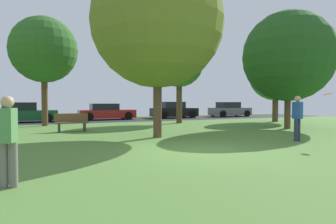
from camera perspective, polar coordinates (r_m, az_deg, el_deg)
The scene contains 15 objects.
ground_plane at distance 8.92m, azimuth 6.27°, elevation -7.60°, with size 44.00×44.00×0.00m, color #547F38.
road_strip at distance 24.04m, azimuth -13.37°, elevation -1.54°, with size 44.00×6.40×0.01m, color #28282B.
oak_tree_left at distance 23.08m, azimuth 20.45°, elevation 7.03°, with size 3.95×3.95×5.53m.
birch_tree_lone at distance 20.27m, azimuth 2.23°, elevation 9.60°, with size 3.37×3.37×5.87m.
maple_tree_far at distance 19.66m, azimuth -23.25°, elevation 11.15°, with size 4.03×4.03×6.69m.
oak_tree_right at distance 17.51m, azimuth 22.60°, elevation 10.08°, with size 4.96×4.96×6.47m.
oak_tree_center at distance 12.50m, azimuth -2.11°, elevation 17.38°, with size 5.48×5.48×7.55m.
person_thrower at distance 11.94m, azimuth 24.12°, elevation -0.73°, with size 0.30×0.35×1.71m.
person_walking at distance 5.75m, azimuth -28.97°, elevation -4.40°, with size 0.30×0.37×1.60m.
frisbee_disc at distance 11.36m, azimuth 28.98°, elevation 3.13°, with size 0.38×0.38×0.08m.
parked_car_green at distance 23.26m, azimuth -26.65°, elevation -0.22°, with size 4.49×2.07×1.44m.
parked_car_red at distance 24.47m, azimuth -12.03°, elevation -0.04°, with size 4.52×1.99×1.33m.
parked_car_black at distance 26.46m, azimuth 1.11°, elevation 0.29°, with size 4.11×2.11×1.48m.
parked_car_grey at distance 29.55m, azimuth 12.02°, elevation 0.40°, with size 4.10×1.95×1.44m.
park_bench at distance 15.17m, azimuth -18.43°, elevation -1.94°, with size 1.60×0.45×0.90m.
Camera 1 is at (-4.44, -7.58, 1.50)m, focal length 30.95 mm.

